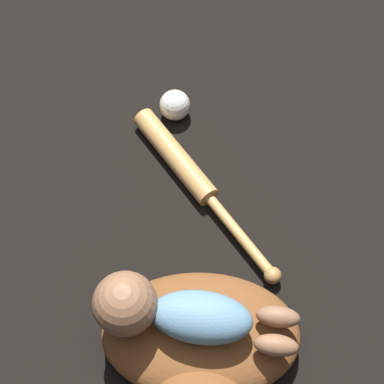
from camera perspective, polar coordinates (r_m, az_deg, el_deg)
name	(u,v)px	position (r m, az deg, el deg)	size (l,w,h in m)	color
ground_plane	(179,332)	(1.25, -1.14, -12.32)	(6.00, 6.00, 0.00)	black
baseball_glove	(201,345)	(1.19, 0.77, -13.41)	(0.43, 0.37, 0.10)	brown
baby_figure	(170,312)	(1.11, -1.98, -10.59)	(0.34, 0.25, 0.11)	#6693B2
baseball_bat	(188,172)	(1.38, -0.35, 1.79)	(0.14, 0.49, 0.05)	tan
baseball	(175,105)	(1.48, -1.53, 7.73)	(0.07, 0.07, 0.07)	white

